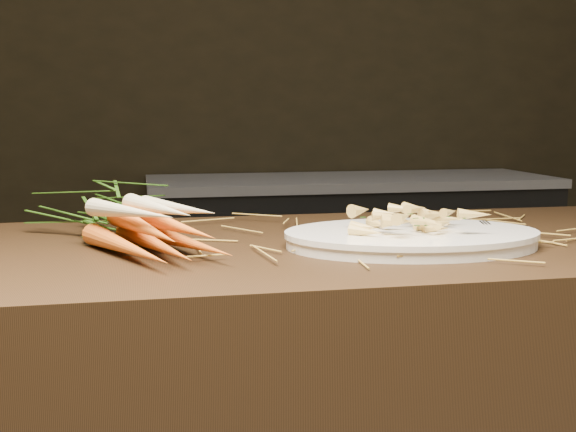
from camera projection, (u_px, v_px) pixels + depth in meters
The scene contains 6 objects.
back_counter at pixel (350, 268), 3.32m from camera, with size 1.82×0.62×0.84m.
straw_bedding at pixel (484, 231), 1.37m from camera, with size 1.40×0.60×0.02m, color olive, non-canonical shape.
root_veg_bunch at pixel (124, 214), 1.30m from camera, with size 0.35×0.57×0.10m.
serving_platter at pixel (412, 240), 1.25m from camera, with size 0.44×0.29×0.02m, color white, non-canonical shape.
roasted_veg_heap at pixel (412, 219), 1.25m from camera, with size 0.22×0.16×0.05m, color #B38A41, non-canonical shape.
serving_fork at pixel (503, 233), 1.25m from camera, with size 0.01×0.17×0.00m, color silver.
Camera 1 is at (-0.64, -0.95, 1.13)m, focal length 45.00 mm.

